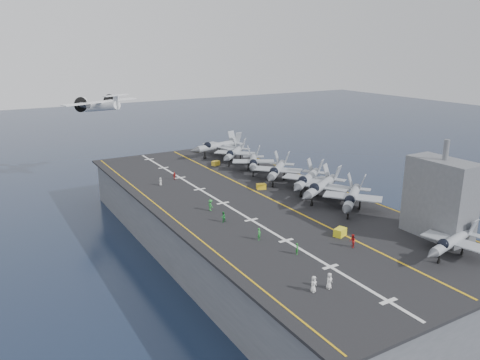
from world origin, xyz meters
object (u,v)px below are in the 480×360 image
transport_plane (101,107)px  island_superstructure (441,189)px  tow_cart_a (340,232)px  fighter_jet_0 (452,241)px

transport_plane → island_superstructure: bearing=-73.4°
island_superstructure → tow_cart_a: bearing=150.2°
island_superstructure → tow_cart_a: size_ratio=6.32×
tow_cart_a → fighter_jet_0: bearing=-56.8°
tow_cart_a → transport_plane: 85.26m
tow_cart_a → island_superstructure: bearing=-29.8°
fighter_jet_0 → tow_cart_a: (-8.52, 13.03, -1.60)m
fighter_jet_0 → island_superstructure: bearing=53.2°
island_superstructure → tow_cart_a: (-12.78, 7.33, -6.89)m
fighter_jet_0 → transport_plane: transport_plane is taller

